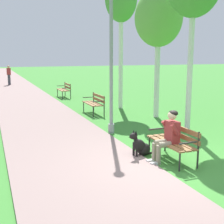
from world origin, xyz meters
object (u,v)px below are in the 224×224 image
at_px(person_seated_on_near_bench, 168,134).
at_px(birch_tree_fourth, 121,1).
at_px(birch_tree_third, 159,19).
at_px(park_bench_near, 174,140).
at_px(park_bench_far, 65,89).
at_px(dog_black, 141,146).
at_px(pedestrian_distant, 9,75).
at_px(lamp_post_near, 111,57).
at_px(park_bench_mid, 95,102).

distance_m(person_seated_on_near_bench, birch_tree_fourth, 8.65).
bearing_deg(birch_tree_fourth, birch_tree_third, -78.51).
xyz_separation_m(park_bench_near, park_bench_far, (0.11, 11.95, 0.00)).
bearing_deg(dog_black, birch_tree_third, 55.75).
distance_m(park_bench_far, dog_black, 11.43).
bearing_deg(park_bench_near, pedestrian_distant, 96.92).
xyz_separation_m(park_bench_near, dog_black, (-0.62, 0.55, -0.25)).
distance_m(lamp_post_near, birch_tree_fourth, 5.36).
relative_size(park_bench_near, dog_black, 1.82).
bearing_deg(birch_tree_fourth, pedestrian_distant, 107.40).
height_order(park_bench_far, pedestrian_distant, pedestrian_distant).
relative_size(dog_black, pedestrian_distant, 0.50).
distance_m(birch_tree_fourth, pedestrian_distant, 14.73).
height_order(lamp_post_near, pedestrian_distant, lamp_post_near).
relative_size(birch_tree_third, birch_tree_fourth, 0.83).
bearing_deg(park_bench_mid, pedestrian_distant, 100.42).
bearing_deg(park_bench_near, park_bench_far, 89.49).
distance_m(lamp_post_near, pedestrian_distant, 17.93).
xyz_separation_m(park_bench_far, birch_tree_third, (2.12, -7.22, 3.39)).
distance_m(park_bench_far, birch_tree_third, 8.25).
height_order(park_bench_far, dog_black, park_bench_far).
xyz_separation_m(person_seated_on_near_bench, birch_tree_third, (2.43, 4.78, 3.22)).
xyz_separation_m(person_seated_on_near_bench, pedestrian_distant, (-2.31, 20.79, 0.16)).
bearing_deg(park_bench_mid, person_seated_on_near_bench, -92.94).
height_order(dog_black, birch_tree_third, birch_tree_third).
bearing_deg(person_seated_on_near_bench, birch_tree_third, 63.05).
bearing_deg(birch_tree_third, birch_tree_fourth, 101.49).
distance_m(park_bench_mid, birch_tree_third, 4.32).
relative_size(dog_black, birch_tree_fourth, 0.14).
height_order(park_bench_far, birch_tree_fourth, birch_tree_fourth).
bearing_deg(birch_tree_fourth, dog_black, -109.27).
relative_size(park_bench_mid, birch_tree_third, 0.30).
bearing_deg(park_bench_mid, lamp_post_near, -99.60).
distance_m(park_bench_mid, park_bench_far, 5.57).
xyz_separation_m(birch_tree_third, birch_tree_fourth, (-0.51, 2.50, 1.03)).
distance_m(birch_tree_third, birch_tree_fourth, 2.75).
height_order(person_seated_on_near_bench, birch_tree_fourth, birch_tree_fourth).
xyz_separation_m(park_bench_near, person_seated_on_near_bench, (-0.21, -0.05, 0.17)).
xyz_separation_m(lamp_post_near, pedestrian_distant, (-2.07, 17.74, -1.61)).
bearing_deg(birch_tree_third, park_bench_mid, 141.79).
bearing_deg(lamp_post_near, park_bench_near, -81.46).
bearing_deg(pedestrian_distant, park_bench_far, -73.37).
xyz_separation_m(dog_black, lamp_post_near, (0.17, 2.44, 2.20)).
relative_size(dog_black, birch_tree_third, 0.16).
xyz_separation_m(park_bench_mid, lamp_post_near, (-0.57, -3.39, 1.94)).
relative_size(park_bench_far, person_seated_on_near_bench, 1.20).
distance_m(lamp_post_near, birch_tree_third, 3.50).
relative_size(person_seated_on_near_bench, birch_tree_fourth, 0.20).
xyz_separation_m(park_bench_mid, dog_black, (-0.74, -5.83, -0.25)).
height_order(park_bench_far, person_seated_on_near_bench, person_seated_on_near_bench).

